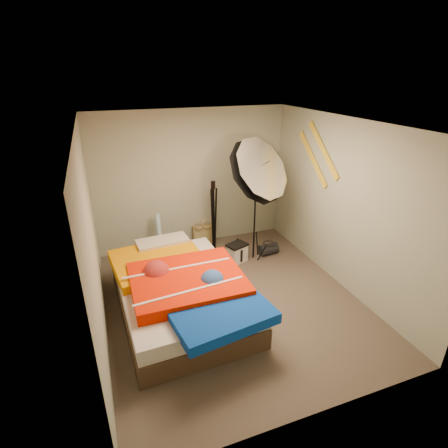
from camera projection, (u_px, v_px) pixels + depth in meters
name	position (u px, v px, depth m)	size (l,w,h in m)	color
floor	(232.00, 300.00, 5.10)	(4.00, 4.00, 0.00)	brown
ceiling	(234.00, 124.00, 4.09)	(4.00, 4.00, 0.00)	silver
wall_back	(192.00, 180.00, 6.31)	(3.50, 3.50, 0.00)	gray
wall_front	(321.00, 313.00, 2.88)	(3.50, 3.50, 0.00)	gray
wall_left	(92.00, 243.00, 4.04)	(4.00, 4.00, 0.00)	gray
wall_right	(343.00, 205.00, 5.15)	(4.00, 4.00, 0.00)	gray
tote_bag	(202.00, 234.00, 6.70)	(0.36, 0.11, 0.36)	tan
wrapping_roll	(160.00, 235.00, 6.19)	(0.09, 0.09, 0.77)	#5B97C0
camera_case	(237.00, 253.00, 6.06)	(0.31, 0.22, 0.31)	silver
duffel_bag	(268.00, 249.00, 6.32)	(0.20, 0.20, 0.33)	black
wall_stripe_upper	(323.00, 150.00, 5.37)	(0.02, 1.10, 0.10)	gold
wall_stripe_lower	(313.00, 159.00, 5.67)	(0.02, 1.10, 0.10)	gold
bed	(181.00, 291.00, 4.74)	(1.75, 2.53, 0.66)	#443121
photo_umbrella	(256.00, 172.00, 5.38)	(1.13, 1.17, 2.27)	black
camera_tripod	(213.00, 211.00, 6.25)	(0.10, 0.10, 1.32)	black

